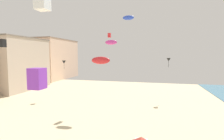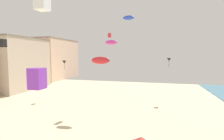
{
  "view_description": "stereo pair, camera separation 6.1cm",
  "coord_description": "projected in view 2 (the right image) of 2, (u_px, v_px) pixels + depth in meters",
  "views": [
    {
      "loc": [
        10.32,
        0.24,
        9.44
      ],
      "look_at": [
        5.99,
        17.82,
        7.88
      ],
      "focal_mm": 27.47,
      "sensor_mm": 36.0,
      "label": 1
    },
    {
      "loc": [
        10.38,
        0.26,
        9.44
      ],
      "look_at": [
        5.99,
        17.82,
        7.88
      ],
      "focal_mm": 27.47,
      "sensor_mm": 36.0,
      "label": 2
    }
  ],
  "objects": [
    {
      "name": "kite_black_delta_2",
      "position": [
        169.0,
        60.0,
        37.58
      ],
      "size": [
        0.89,
        0.89,
        2.03
      ],
      "color": "black"
    },
    {
      "name": "kite_magenta_parafoil",
      "position": [
        111.0,
        42.0,
        31.43
      ],
      "size": [
        2.23,
        0.62,
        0.87
      ],
      "color": "#DB3D9E"
    },
    {
      "name": "kite_black_box",
      "position": [
        3.0,
        43.0,
        26.08
      ],
      "size": [
        0.78,
        0.78,
        1.23
      ],
      "color": "black"
    },
    {
      "name": "kite_white_box",
      "position": [
        42.0,
        0.0,
        11.02
      ],
      "size": [
        0.79,
        0.79,
        1.24
      ],
      "color": "white"
    },
    {
      "name": "kite_purple_box",
      "position": [
        37.0,
        79.0,
        13.01
      ],
      "size": [
        1.02,
        1.02,
        1.61
      ],
      "color": "purple"
    },
    {
      "name": "kite_blue_parafoil",
      "position": [
        129.0,
        18.0,
        31.0
      ],
      "size": [
        2.07,
        0.57,
        0.8
      ],
      "color": "blue"
    },
    {
      "name": "kite_red_parafoil",
      "position": [
        101.0,
        60.0,
        14.74
      ],
      "size": [
        1.65,
        0.46,
        0.64
      ],
      "color": "red"
    },
    {
      "name": "kite_red_box",
      "position": [
        110.0,
        35.0,
        34.14
      ],
      "size": [
        0.55,
        0.55,
        0.86
      ],
      "color": "red"
    },
    {
      "name": "kite_black_delta",
      "position": [
        64.0,
        62.0,
        39.36
      ],
      "size": [
        0.9,
        0.9,
        2.05
      ],
      "color": "black"
    },
    {
      "name": "boardwalk_hotel_mid",
      "position": [
        7.0,
        63.0,
        48.36
      ],
      "size": [
        17.44,
        16.35,
        14.23
      ],
      "color": "#C6B29E",
      "rests_on": "ground"
    },
    {
      "name": "boardwalk_hotel_far",
      "position": [
        52.0,
        59.0,
        69.81
      ],
      "size": [
        13.29,
        21.62,
        15.75
      ],
      "color": "beige",
      "rests_on": "ground"
    }
  ]
}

